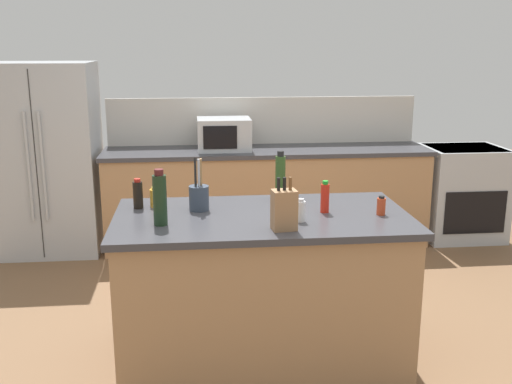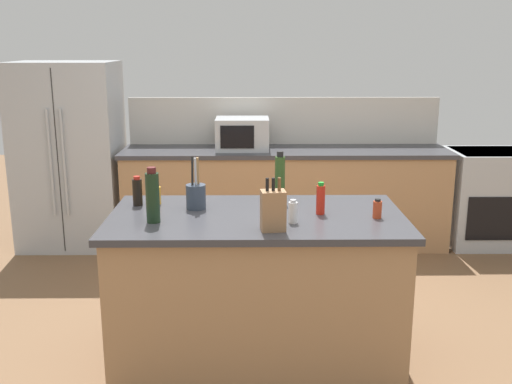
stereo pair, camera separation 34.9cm
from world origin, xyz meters
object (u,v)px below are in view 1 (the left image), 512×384
knife_block (284,209)px  honey_jar (156,197)px  hot_sauce_bottle (325,198)px  wine_bottle (160,199)px  refrigerator (46,159)px  range_oven (462,192)px  olive_oil_bottle (280,178)px  spice_jar_paprika (381,206)px  utensil_crock (199,197)px  microwave (224,134)px  salt_shaker (301,211)px  soy_sauce_bottle (138,194)px

knife_block → honey_jar: knife_block is taller
hot_sauce_bottle → wine_bottle: wine_bottle is taller
refrigerator → range_oven: (4.02, -0.05, -0.41)m
olive_oil_bottle → spice_jar_paprika: size_ratio=2.81×
wine_bottle → range_oven: bearing=39.4°
knife_block → honey_jar: size_ratio=2.32×
utensil_crock → hot_sauce_bottle: size_ratio=1.66×
hot_sauce_bottle → knife_block: bearing=-133.3°
utensil_crock → hot_sauce_bottle: 0.76m
knife_block → wine_bottle: wine_bottle is taller
refrigerator → microwave: size_ratio=3.55×
refrigerator → utensil_crock: 2.53m
olive_oil_bottle → spice_jar_paprika: olive_oil_bottle is taller
hot_sauce_bottle → wine_bottle: size_ratio=0.61×
honey_jar → hot_sauce_bottle: (1.01, -0.23, 0.03)m
refrigerator → wine_bottle: size_ratio=5.55×
utensil_crock → honey_jar: size_ratio=2.57×
range_oven → wine_bottle: (-2.85, -2.34, 0.62)m
range_oven → knife_block: size_ratio=3.17×
microwave → salt_shaker: size_ratio=3.69×
microwave → knife_block: (0.19, -2.50, -0.04)m
range_oven → utensil_crock: bearing=-142.0°
salt_shaker → spice_jar_paprika: 0.50m
range_oven → microwave: bearing=180.0°
wine_bottle → knife_block: bearing=-13.2°
soy_sauce_bottle → hot_sauce_bottle: 1.13m
salt_shaker → hot_sauce_bottle: size_ratio=0.69×
range_oven → knife_block: bearing=-131.2°
utensil_crock → range_oven: bearing=38.0°
honey_jar → spice_jar_paprika: honey_jar is taller
salt_shaker → spice_jar_paprika: (0.49, 0.09, -0.01)m
wine_bottle → spice_jar_paprika: wine_bottle is taller
soy_sauce_bottle → salt_shaker: soy_sauce_bottle is taller
microwave → knife_block: size_ratio=1.70×
knife_block → olive_oil_bottle: size_ratio=0.90×
wine_bottle → utensil_crock: bearing=52.1°
utensil_crock → soy_sauce_bottle: 0.38m
microwave → olive_oil_bottle: (0.26, -1.89, 0.00)m
hot_sauce_bottle → refrigerator: bearing=133.7°
knife_block → wine_bottle: bearing=160.0°
soy_sauce_bottle → wine_bottle: bearing=-66.9°
honey_jar → spice_jar_paprika: (1.33, -0.32, -0.00)m
refrigerator → spice_jar_paprika: size_ratio=15.24×
honey_jar → olive_oil_bottle: bearing=4.4°
range_oven → utensil_crock: (-2.63, -2.06, 0.56)m
refrigerator → knife_block: size_ratio=6.05×
refrigerator → olive_oil_bottle: (1.91, -1.95, 0.22)m
refrigerator → salt_shaker: (1.96, -2.41, 0.13)m
olive_oil_bottle → refrigerator: bearing=134.5°
microwave → spice_jar_paprika: 2.41m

